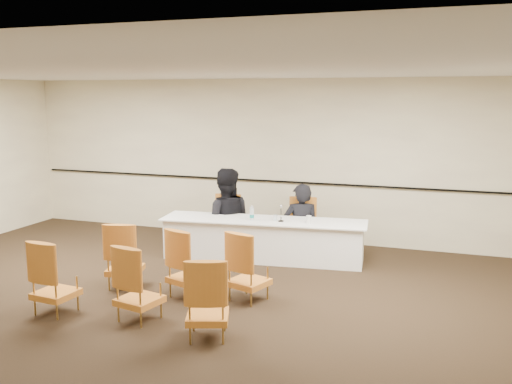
{
  "coord_description": "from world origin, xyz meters",
  "views": [
    {
      "loc": [
        3.41,
        -6.15,
        2.7
      ],
      "look_at": [
        0.3,
        2.6,
        1.12
      ],
      "focal_mm": 40.0,
      "sensor_mm": 36.0,
      "label": 1
    }
  ],
  "objects_px": {
    "panel_table": "(263,240)",
    "panelist_main": "(301,233)",
    "aud_chair_front_left": "(125,254)",
    "panelist_main_chair": "(301,226)",
    "microphone": "(281,214)",
    "aud_chair_back_mid": "(139,282)",
    "aud_chair_front_mid": "(189,262)",
    "aud_chair_back_right": "(207,297)",
    "coffee_cup": "(309,219)",
    "panelist_second": "(225,223)",
    "aud_chair_front_right": "(249,266)",
    "water_bottle": "(252,213)",
    "aud_chair_back_left": "(55,276)",
    "panelist_second_chair": "(225,222)",
    "drinking_glass": "(275,218)"
  },
  "relations": [
    {
      "from": "panel_table",
      "to": "panelist_main",
      "type": "xyz_separation_m",
      "value": [
        0.49,
        0.58,
        0.02
      ]
    },
    {
      "from": "aud_chair_front_left",
      "to": "panelist_main_chair",
      "type": "bearing_deg",
      "value": 37.98
    },
    {
      "from": "microphone",
      "to": "aud_chair_back_mid",
      "type": "relative_size",
      "value": 0.27
    },
    {
      "from": "aud_chair_front_mid",
      "to": "microphone",
      "type": "bearing_deg",
      "value": 89.14
    },
    {
      "from": "aud_chair_front_left",
      "to": "aud_chair_back_mid",
      "type": "distance_m",
      "value": 1.31
    },
    {
      "from": "aud_chair_front_mid",
      "to": "aud_chair_back_right",
      "type": "xyz_separation_m",
      "value": [
        0.79,
        -1.14,
        0.0
      ]
    },
    {
      "from": "coffee_cup",
      "to": "panelist_second",
      "type": "bearing_deg",
      "value": 165.21
    },
    {
      "from": "panelist_second",
      "to": "aud_chair_front_right",
      "type": "relative_size",
      "value": 2.07
    },
    {
      "from": "panelist_main_chair",
      "to": "microphone",
      "type": "relative_size",
      "value": 3.69
    },
    {
      "from": "panelist_main_chair",
      "to": "aud_chair_front_mid",
      "type": "xyz_separation_m",
      "value": [
        -0.87,
        -2.59,
        0.0
      ]
    },
    {
      "from": "water_bottle",
      "to": "aud_chair_front_mid",
      "type": "relative_size",
      "value": 0.26
    },
    {
      "from": "panelist_main_chair",
      "to": "aud_chair_back_mid",
      "type": "relative_size",
      "value": 1.0
    },
    {
      "from": "panelist_main_chair",
      "to": "aud_chair_back_right",
      "type": "height_order",
      "value": "same"
    },
    {
      "from": "panel_table",
      "to": "panelist_main",
      "type": "height_order",
      "value": "panelist_main"
    },
    {
      "from": "water_bottle",
      "to": "aud_chair_front_right",
      "type": "height_order",
      "value": "aud_chair_front_right"
    },
    {
      "from": "panel_table",
      "to": "aud_chair_back_left",
      "type": "xyz_separation_m",
      "value": [
        -1.68,
        -3.1,
        0.14
      ]
    },
    {
      "from": "panelist_second_chair",
      "to": "coffee_cup",
      "type": "bearing_deg",
      "value": -21.76
    },
    {
      "from": "drinking_glass",
      "to": "aud_chair_back_right",
      "type": "bearing_deg",
      "value": -86.31
    },
    {
      "from": "panelist_main_chair",
      "to": "microphone",
      "type": "xyz_separation_m",
      "value": [
        -0.17,
        -0.63,
        0.33
      ]
    },
    {
      "from": "panelist_main_chair",
      "to": "panelist_second_chair",
      "type": "distance_m",
      "value": 1.35
    },
    {
      "from": "panelist_second_chair",
      "to": "drinking_glass",
      "type": "bearing_deg",
      "value": -29.26
    },
    {
      "from": "panelist_main_chair",
      "to": "aud_chair_front_right",
      "type": "xyz_separation_m",
      "value": [
        -0.05,
        -2.46,
        0.0
      ]
    },
    {
      "from": "panelist_main",
      "to": "aud_chair_back_left",
      "type": "height_order",
      "value": "panelist_main"
    },
    {
      "from": "aud_chair_front_right",
      "to": "aud_chair_back_left",
      "type": "relative_size",
      "value": 1.0
    },
    {
      "from": "panelist_second_chair",
      "to": "aud_chair_front_mid",
      "type": "distance_m",
      "value": 2.47
    },
    {
      "from": "panelist_second",
      "to": "drinking_glass",
      "type": "height_order",
      "value": "panelist_second"
    },
    {
      "from": "aud_chair_back_mid",
      "to": "aud_chair_back_right",
      "type": "xyz_separation_m",
      "value": [
        0.99,
        -0.19,
        0.0
      ]
    },
    {
      "from": "aud_chair_back_mid",
      "to": "aud_chair_front_right",
      "type": "bearing_deg",
      "value": 58.2
    },
    {
      "from": "drinking_glass",
      "to": "aud_chair_back_left",
      "type": "bearing_deg",
      "value": -121.59
    },
    {
      "from": "panelist_second",
      "to": "aud_chair_front_mid",
      "type": "height_order",
      "value": "panelist_second"
    },
    {
      "from": "panelist_second_chair",
      "to": "aud_chair_front_right",
      "type": "xyz_separation_m",
      "value": [
        1.29,
        -2.3,
        0.0
      ]
    },
    {
      "from": "panelist_main",
      "to": "coffee_cup",
      "type": "height_order",
      "value": "panelist_main"
    },
    {
      "from": "panelist_second_chair",
      "to": "aud_chair_front_right",
      "type": "relative_size",
      "value": 1.0
    },
    {
      "from": "microphone",
      "to": "water_bottle",
      "type": "xyz_separation_m",
      "value": [
        -0.48,
        -0.05,
        -0.01
      ]
    },
    {
      "from": "panel_table",
      "to": "water_bottle",
      "type": "bearing_deg",
      "value": -153.79
    },
    {
      "from": "aud_chair_back_left",
      "to": "water_bottle",
      "type": "bearing_deg",
      "value": 68.64
    },
    {
      "from": "aud_chair_front_mid",
      "to": "aud_chair_back_left",
      "type": "height_order",
      "value": "same"
    },
    {
      "from": "panelist_main_chair",
      "to": "aud_chair_front_mid",
      "type": "relative_size",
      "value": 1.0
    },
    {
      "from": "panelist_main_chair",
      "to": "water_bottle",
      "type": "bearing_deg",
      "value": -140.36
    },
    {
      "from": "panel_table",
      "to": "aud_chair_back_right",
      "type": "relative_size",
      "value": 3.56
    },
    {
      "from": "panel_table",
      "to": "drinking_glass",
      "type": "xyz_separation_m",
      "value": [
        0.21,
        -0.02,
        0.39
      ]
    },
    {
      "from": "panel_table",
      "to": "aud_chair_back_mid",
      "type": "distance_m",
      "value": 3.01
    },
    {
      "from": "aud_chair_front_right",
      "to": "aud_chair_back_mid",
      "type": "bearing_deg",
      "value": -115.71
    },
    {
      "from": "water_bottle",
      "to": "microphone",
      "type": "bearing_deg",
      "value": 6.43
    },
    {
      "from": "panelist_second_chair",
      "to": "aud_chair_front_right",
      "type": "bearing_deg",
      "value": -67.66
    },
    {
      "from": "aud_chair_front_left",
      "to": "aud_chair_back_mid",
      "type": "xyz_separation_m",
      "value": [
        0.84,
        -1.01,
        0.0
      ]
    },
    {
      "from": "aud_chair_front_right",
      "to": "aud_chair_back_left",
      "type": "xyz_separation_m",
      "value": [
        -2.12,
        -1.22,
        0.0
      ]
    },
    {
      "from": "water_bottle",
      "to": "aud_chair_back_left",
      "type": "height_order",
      "value": "aud_chair_back_left"
    },
    {
      "from": "panelist_second_chair",
      "to": "panel_table",
      "type": "bearing_deg",
      "value": -33.12
    },
    {
      "from": "water_bottle",
      "to": "aud_chair_back_right",
      "type": "xyz_separation_m",
      "value": [
        0.58,
        -3.04,
        -0.32
      ]
    }
  ]
}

